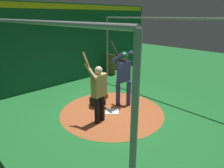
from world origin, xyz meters
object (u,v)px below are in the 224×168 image
Objects in this scene: home_plate at (112,111)px; bat_rack at (108,64)px; visitor at (99,91)px; batter at (123,73)px; catcher at (98,95)px.

home_plate is 0.40× the size of bat_rack.
batter is at bearing 99.70° from visitor.
batter is 1.35m from visitor.
home_plate is at bearing 0.73° from catcher.
catcher is (-0.66, -0.01, 0.36)m from home_plate.
batter is (-0.09, 0.61, 1.14)m from home_plate.
home_plate is at bearing -41.34° from bat_rack.
home_plate is 0.21× the size of visitor.
visitor is (0.85, -0.69, 0.60)m from catcher.
home_plate is at bearing -81.39° from batter.
visitor reaches higher than home_plate.
catcher is at bearing 138.51° from visitor.
visitor is at bearing -77.75° from batter.
catcher is at bearing -132.63° from batter.
batter reaches higher than catcher.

